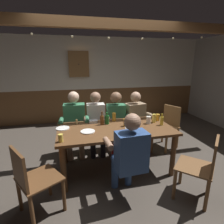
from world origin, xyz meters
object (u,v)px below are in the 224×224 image
(chair_empty_far_end, at_px, (202,167))
(pint_glass_6, at_px, (154,118))
(bottle_2, at_px, (162,120))
(wall_dart_cabinet, at_px, (79,64))
(pint_glass_3, at_px, (114,117))
(pint_glass_1, at_px, (148,120))
(person_2, at_px, (117,119))
(chair_empty_near_left, at_px, (32,180))
(bottle_0, at_px, (107,119))
(pint_glass_4, at_px, (128,133))
(person_4, at_px, (129,153))
(pint_glass_0, at_px, (125,122))
(person_1, at_px, (96,120))
(person_3, at_px, (137,118))
(pint_glass_2, at_px, (129,121))
(person_0, at_px, (75,121))
(bottle_1, at_px, (102,120))
(chair_empty_near_right, at_px, (168,125))
(condiment_caddy, at_px, (93,121))
(plate_1, at_px, (88,131))
(pint_glass_7, at_px, (61,138))
(dining_table, at_px, (116,134))
(table_candle, at_px, (77,122))
(plate_0, at_px, (63,128))
(pint_glass_5, at_px, (158,117))

(chair_empty_far_end, height_order, pint_glass_6, pint_glass_6)
(bottle_2, relative_size, wall_dart_cabinet, 0.28)
(pint_glass_3, bearing_deg, pint_glass_1, -27.86)
(person_2, distance_m, chair_empty_near_left, 1.96)
(bottle_0, height_order, wall_dart_cabinet, wall_dart_cabinet)
(pint_glass_3, relative_size, pint_glass_4, 1.05)
(person_4, bearing_deg, person_2, 77.82)
(pint_glass_0, bearing_deg, person_1, 121.09)
(person_2, distance_m, person_4, 1.40)
(person_3, bearing_deg, person_2, -8.75)
(pint_glass_2, bearing_deg, bottle_0, 163.45)
(pint_glass_6, bearing_deg, person_3, 98.66)
(person_0, bearing_deg, pint_glass_2, 149.93)
(person_3, distance_m, bottle_1, 0.96)
(chair_empty_near_right, distance_m, chair_empty_far_end, 1.54)
(person_2, xyz_separation_m, person_4, (-0.20, -1.38, 0.00))
(person_3, xyz_separation_m, pint_glass_1, (-0.03, -0.62, 0.15))
(chair_empty_near_left, bearing_deg, pint_glass_4, 72.69)
(condiment_caddy, bearing_deg, plate_1, -109.21)
(bottle_2, bearing_deg, pint_glass_7, -169.99)
(person_3, distance_m, chair_empty_near_right, 0.68)
(dining_table, relative_size, chair_empty_far_end, 2.08)
(pint_glass_0, distance_m, pint_glass_4, 0.46)
(person_1, distance_m, person_3, 0.84)
(pint_glass_2, bearing_deg, table_candle, 165.33)
(person_2, distance_m, bottle_0, 0.57)
(pint_glass_6, bearing_deg, wall_dart_cabinet, 113.14)
(person_4, bearing_deg, pint_glass_7, 152.56)
(pint_glass_0, bearing_deg, plate_1, -169.80)
(person_4, relative_size, pint_glass_2, 10.41)
(chair_empty_near_right, distance_m, condiment_caddy, 1.64)
(chair_empty_near_left, relative_size, pint_glass_4, 6.22)
(condiment_caddy, distance_m, pint_glass_6, 1.06)
(chair_empty_near_right, bearing_deg, pint_glass_3, 75.99)
(person_3, distance_m, wall_dart_cabinet, 2.45)
(person_1, height_order, pint_glass_2, person_1)
(bottle_0, bearing_deg, person_1, 103.69)
(chair_empty_near_left, xyz_separation_m, pint_glass_2, (1.42, 0.82, 0.32))
(dining_table, bearing_deg, person_0, 131.42)
(chair_empty_near_right, distance_m, pint_glass_6, 0.80)
(plate_0, bearing_deg, dining_table, -10.98)
(chair_empty_near_left, relative_size, bottle_1, 3.83)
(person_4, xyz_separation_m, pint_glass_5, (0.83, 0.88, 0.14))
(condiment_caddy, height_order, pint_glass_1, pint_glass_1)
(chair_empty_near_right, distance_m, pint_glass_7, 2.32)
(pint_glass_0, bearing_deg, bottle_2, -8.73)
(person_0, relative_size, person_3, 1.05)
(person_2, height_order, pint_glass_0, person_2)
(pint_glass_1, relative_size, pint_glass_7, 1.18)
(pint_glass_1, relative_size, pint_glass_5, 1.07)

